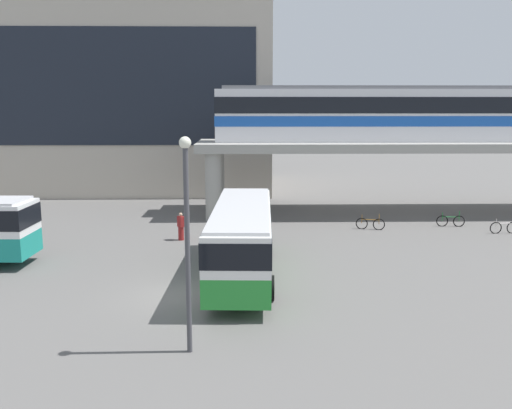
{
  "coord_description": "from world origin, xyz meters",
  "views": [
    {
      "loc": [
        2.61,
        -20.85,
        7.51
      ],
      "look_at": [
        3.25,
        8.59,
        2.2
      ],
      "focal_mm": 37.85,
      "sensor_mm": 36.0,
      "label": 1
    }
  ],
  "objects_px": {
    "pedestrian_near_building": "(23,219)",
    "pedestrian_at_kerb": "(181,227)",
    "train": "(390,113)",
    "bus_main": "(242,233)",
    "pedestrian_by_bike_rack": "(235,222)",
    "bicycle_green": "(451,221)",
    "bicycle_silver": "(504,228)",
    "station_building": "(127,99)",
    "bicycle_brown": "(370,224)"
  },
  "relations": [
    {
      "from": "train",
      "to": "station_building",
      "type": "bearing_deg",
      "value": 147.31
    },
    {
      "from": "bicycle_green",
      "to": "bicycle_silver",
      "type": "height_order",
      "value": "same"
    },
    {
      "from": "bus_main",
      "to": "pedestrian_at_kerb",
      "type": "bearing_deg",
      "value": 117.55
    },
    {
      "from": "train",
      "to": "pedestrian_near_building",
      "type": "bearing_deg",
      "value": -166.68
    },
    {
      "from": "bus_main",
      "to": "pedestrian_at_kerb",
      "type": "xyz_separation_m",
      "value": [
        -3.54,
        6.78,
        -1.24
      ]
    },
    {
      "from": "station_building",
      "to": "bicycle_brown",
      "type": "height_order",
      "value": "station_building"
    },
    {
      "from": "pedestrian_by_bike_rack",
      "to": "pedestrian_at_kerb",
      "type": "height_order",
      "value": "pedestrian_by_bike_rack"
    },
    {
      "from": "bus_main",
      "to": "station_building",
      "type": "bearing_deg",
      "value": 110.98
    },
    {
      "from": "pedestrian_near_building",
      "to": "bus_main",
      "type": "bearing_deg",
      "value": -34.35
    },
    {
      "from": "pedestrian_near_building",
      "to": "pedestrian_by_bike_rack",
      "type": "bearing_deg",
      "value": -6.88
    },
    {
      "from": "bus_main",
      "to": "pedestrian_at_kerb",
      "type": "height_order",
      "value": "bus_main"
    },
    {
      "from": "bicycle_brown",
      "to": "pedestrian_by_bike_rack",
      "type": "bearing_deg",
      "value": -168.81
    },
    {
      "from": "pedestrian_by_bike_rack",
      "to": "bicycle_green",
      "type": "bearing_deg",
      "value": 9.91
    },
    {
      "from": "train",
      "to": "bus_main",
      "type": "xyz_separation_m",
      "value": [
        -10.41,
        -14.83,
        -5.12
      ]
    },
    {
      "from": "bus_main",
      "to": "pedestrian_near_building",
      "type": "relative_size",
      "value": 6.54
    },
    {
      "from": "pedestrian_near_building",
      "to": "pedestrian_at_kerb",
      "type": "bearing_deg",
      "value": -13.64
    },
    {
      "from": "train",
      "to": "bus_main",
      "type": "relative_size",
      "value": 2.21
    },
    {
      "from": "bicycle_brown",
      "to": "pedestrian_by_bike_rack",
      "type": "relative_size",
      "value": 0.97
    },
    {
      "from": "bicycle_silver",
      "to": "pedestrian_by_bike_rack",
      "type": "bearing_deg",
      "value": -178.56
    },
    {
      "from": "bicycle_green",
      "to": "pedestrian_by_bike_rack",
      "type": "bearing_deg",
      "value": -170.09
    },
    {
      "from": "train",
      "to": "bicycle_brown",
      "type": "height_order",
      "value": "train"
    },
    {
      "from": "pedestrian_near_building",
      "to": "station_building",
      "type": "bearing_deg",
      "value": 82.64
    },
    {
      "from": "pedestrian_by_bike_rack",
      "to": "pedestrian_at_kerb",
      "type": "bearing_deg",
      "value": -164.79
    },
    {
      "from": "bicycle_brown",
      "to": "pedestrian_near_building",
      "type": "distance_m",
      "value": 21.41
    },
    {
      "from": "bicycle_silver",
      "to": "pedestrian_by_bike_rack",
      "type": "height_order",
      "value": "pedestrian_by_bike_rack"
    },
    {
      "from": "bicycle_green",
      "to": "pedestrian_near_building",
      "type": "distance_m",
      "value": 26.76
    },
    {
      "from": "bus_main",
      "to": "pedestrian_by_bike_rack",
      "type": "bearing_deg",
      "value": 93.45
    },
    {
      "from": "bicycle_silver",
      "to": "pedestrian_near_building",
      "type": "relative_size",
      "value": 1.05
    },
    {
      "from": "bicycle_brown",
      "to": "bicycle_silver",
      "type": "xyz_separation_m",
      "value": [
        7.85,
        -1.26,
        0.0
      ]
    },
    {
      "from": "station_building",
      "to": "bus_main",
      "type": "bearing_deg",
      "value": -69.02
    },
    {
      "from": "station_building",
      "to": "pedestrian_by_bike_rack",
      "type": "relative_size",
      "value": 14.88
    },
    {
      "from": "bicycle_silver",
      "to": "pedestrian_by_bike_rack",
      "type": "relative_size",
      "value": 1.0
    },
    {
      "from": "bus_main",
      "to": "bicycle_green",
      "type": "height_order",
      "value": "bus_main"
    },
    {
      "from": "bicycle_silver",
      "to": "bicycle_brown",
      "type": "bearing_deg",
      "value": 170.9
    },
    {
      "from": "train",
      "to": "pedestrian_at_kerb",
      "type": "xyz_separation_m",
      "value": [
        -13.95,
        -8.05,
        -6.36
      ]
    },
    {
      "from": "bicycle_silver",
      "to": "bus_main",
      "type": "bearing_deg",
      "value": -153.09
    },
    {
      "from": "bicycle_green",
      "to": "station_building",
      "type": "bearing_deg",
      "value": 142.63
    },
    {
      "from": "bicycle_green",
      "to": "pedestrian_at_kerb",
      "type": "distance_m",
      "value": 17.15
    },
    {
      "from": "station_building",
      "to": "bicycle_green",
      "type": "relative_size",
      "value": 14.94
    },
    {
      "from": "train",
      "to": "bicycle_green",
      "type": "relative_size",
      "value": 13.78
    },
    {
      "from": "station_building",
      "to": "bicycle_silver",
      "type": "xyz_separation_m",
      "value": [
        26.76,
        -20.51,
        -7.95
      ]
    },
    {
      "from": "bus_main",
      "to": "bicycle_brown",
      "type": "xyz_separation_m",
      "value": [
        7.97,
        9.29,
        -1.63
      ]
    },
    {
      "from": "bicycle_brown",
      "to": "bicycle_silver",
      "type": "relative_size",
      "value": 0.97
    },
    {
      "from": "bicycle_brown",
      "to": "station_building",
      "type": "bearing_deg",
      "value": 134.48
    },
    {
      "from": "station_building",
      "to": "bicycle_brown",
      "type": "relative_size",
      "value": 15.31
    },
    {
      "from": "train",
      "to": "bicycle_brown",
      "type": "bearing_deg",
      "value": -113.79
    },
    {
      "from": "bicycle_silver",
      "to": "pedestrian_by_bike_rack",
      "type": "xyz_separation_m",
      "value": [
        -16.27,
        -0.41,
        0.49
      ]
    },
    {
      "from": "pedestrian_by_bike_rack",
      "to": "pedestrian_near_building",
      "type": "xyz_separation_m",
      "value": [
        -12.98,
        1.57,
        -0.05
      ]
    },
    {
      "from": "pedestrian_at_kerb",
      "to": "bus_main",
      "type": "bearing_deg",
      "value": -62.45
    },
    {
      "from": "bicycle_green",
      "to": "pedestrian_near_building",
      "type": "height_order",
      "value": "pedestrian_near_building"
    }
  ]
}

